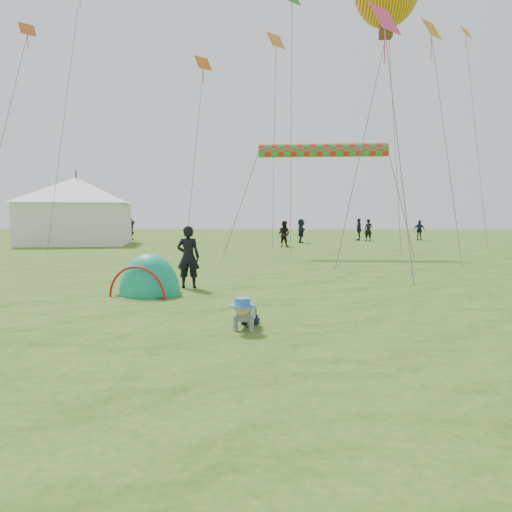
# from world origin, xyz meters

# --- Properties ---
(ground) EXTENTS (140.00, 140.00, 0.00)m
(ground) POSITION_xyz_m (0.00, 0.00, 0.00)
(ground) COLOR #2C5A18
(crawling_toddler) EXTENTS (0.59, 0.78, 0.56)m
(crawling_toddler) POSITION_xyz_m (0.76, -0.31, 0.28)
(crawling_toddler) COLOR black
(crawling_toddler) RESTS_ON ground
(popup_tent) EXTENTS (1.76, 1.58, 1.93)m
(popup_tent) POSITION_xyz_m (-1.82, 3.15, 0.00)
(popup_tent) COLOR #0C905A
(popup_tent) RESTS_ON ground
(standing_adult) EXTENTS (0.59, 0.39, 1.60)m
(standing_adult) POSITION_xyz_m (-1.14, 4.32, 0.80)
(standing_adult) COLOR black
(standing_adult) RESTS_ON ground
(event_marquee) EXTENTS (8.47, 8.47, 4.83)m
(event_marquee) POSITION_xyz_m (-12.97, 24.64, 2.42)
(event_marquee) COLOR white
(event_marquee) RESTS_ON ground
(crowd_person_0) EXTENTS (0.52, 0.70, 1.76)m
(crowd_person_0) POSITION_xyz_m (-11.69, 32.16, 0.88)
(crowd_person_0) COLOR black
(crowd_person_0) RESTS_ON ground
(crowd_person_2) EXTENTS (0.52, 1.06, 1.75)m
(crowd_person_2) POSITION_xyz_m (6.84, 31.62, 0.88)
(crowd_person_2) COLOR black
(crowd_person_2) RESTS_ON ground
(crowd_person_3) EXTENTS (1.21, 1.19, 1.67)m
(crowd_person_3) POSITION_xyz_m (-17.94, 26.85, 0.84)
(crowd_person_3) COLOR black
(crowd_person_3) RESTS_ON ground
(crowd_person_5) EXTENTS (0.67, 1.64, 1.72)m
(crowd_person_5) POSITION_xyz_m (2.22, 27.81, 0.86)
(crowd_person_5) COLOR black
(crowd_person_5) RESTS_ON ground
(crowd_person_6) EXTENTS (0.65, 0.75, 1.72)m
(crowd_person_6) POSITION_xyz_m (-14.35, 33.82, 0.86)
(crowd_person_6) COLOR black
(crowd_person_6) RESTS_ON ground
(crowd_person_7) EXTENTS (0.97, 0.90, 1.61)m
(crowd_person_7) POSITION_xyz_m (1.06, 22.48, 0.80)
(crowd_person_7) COLOR black
(crowd_person_7) RESTS_ON ground
(crowd_person_8) EXTENTS (0.97, 0.46, 1.62)m
(crowd_person_8) POSITION_xyz_m (11.73, 32.47, 0.81)
(crowd_person_8) COLOR #1A2830
(crowd_person_8) RESTS_ON ground
(crowd_person_9) EXTENTS (1.02, 1.20, 1.60)m
(crowd_person_9) POSITION_xyz_m (-11.43, 31.51, 0.80)
(crowd_person_9) COLOR #20222B
(crowd_person_9) RESTS_ON ground
(crowd_person_10) EXTENTS (0.78, 0.97, 1.72)m
(crowd_person_10) POSITION_xyz_m (-18.38, 31.08, 0.86)
(crowd_person_10) COLOR black
(crowd_person_10) RESTS_ON ground
(crowd_person_12) EXTENTS (0.74, 0.65, 1.71)m
(crowd_person_12) POSITION_xyz_m (7.51, 31.18, 0.85)
(crowd_person_12) COLOR black
(crowd_person_12) RESTS_ON ground
(rainbow_tube_kite) EXTENTS (6.13, 0.64, 0.64)m
(rainbow_tube_kite) POSITION_xyz_m (2.98, 16.03, 5.02)
(rainbow_tube_kite) COLOR red
(diamond_kite_0) EXTENTS (0.79, 0.79, 0.65)m
(diamond_kite_0) POSITION_xyz_m (-11.42, 16.01, 10.99)
(diamond_kite_0) COLOR #DC5F28
(diamond_kite_1) EXTENTS (0.93, 0.93, 0.76)m
(diamond_kite_1) POSITION_xyz_m (-3.19, 18.52, 9.96)
(diamond_kite_1) COLOR orange
(diamond_kite_2) EXTENTS (0.94, 0.94, 0.77)m
(diamond_kite_2) POSITION_xyz_m (13.37, 27.82, 14.46)
(diamond_kite_2) COLOR gold
(diamond_kite_5) EXTENTS (1.30, 1.30, 1.06)m
(diamond_kite_5) POSITION_xyz_m (4.75, 10.12, 8.78)
(diamond_kite_5) COLOR #F63E6E
(diamond_kite_7) EXTENTS (1.22, 1.22, 1.00)m
(diamond_kite_7) POSITION_xyz_m (0.47, 24.27, 13.01)
(diamond_kite_7) COLOR orange
(diamond_kite_8) EXTENTS (1.11, 1.11, 0.90)m
(diamond_kite_8) POSITION_xyz_m (7.79, 15.52, 10.33)
(diamond_kite_8) COLOR orange
(diamond_kite_9) EXTENTS (1.21, 1.21, 0.99)m
(diamond_kite_9) POSITION_xyz_m (6.90, 21.63, 13.98)
(diamond_kite_9) COLOR #26A05D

